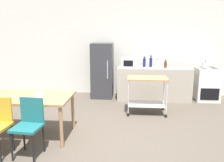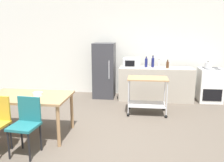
{
  "view_description": "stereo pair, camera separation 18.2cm",
  "coord_description": "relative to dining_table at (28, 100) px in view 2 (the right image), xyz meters",
  "views": [
    {
      "loc": [
        0.29,
        -3.93,
        1.91
      ],
      "look_at": [
        -0.14,
        1.2,
        0.8
      ],
      "focal_mm": 38.12,
      "sensor_mm": 36.0,
      "label": 1
    },
    {
      "loc": [
        0.47,
        -3.91,
        1.91
      ],
      "look_at": [
        -0.14,
        1.2,
        0.8
      ],
      "focal_mm": 38.12,
      "sensor_mm": 36.0,
      "label": 2
    }
  ],
  "objects": [
    {
      "name": "stove_oven",
      "position": [
        3.88,
        2.61,
        -0.22
      ],
      "size": [
        0.6,
        0.61,
        0.92
      ],
      "color": "white",
      "rests_on": "ground_plane"
    },
    {
      "name": "dining_table",
      "position": [
        0.0,
        0.0,
        0.0
      ],
      "size": [
        1.5,
        0.9,
        0.75
      ],
      "color": "#A37A51",
      "rests_on": "ground_plane"
    },
    {
      "name": "refrigerator",
      "position": [
        0.98,
        2.69,
        0.1
      ],
      "size": [
        0.6,
        0.63,
        1.55
      ],
      "color": "#333338",
      "rests_on": "ground_plane"
    },
    {
      "name": "bottle_sparkling_water",
      "position": [
        2.16,
        2.66,
        0.35
      ],
      "size": [
        0.08,
        0.08,
        0.29
      ],
      "color": "navy",
      "rests_on": "kitchen_counter"
    },
    {
      "name": "kitchen_cart",
      "position": [
        2.18,
        1.41,
        -0.1
      ],
      "size": [
        0.91,
        0.57,
        0.85
      ],
      "color": "#A37A51",
      "rests_on": "ground_plane"
    },
    {
      "name": "fruit_bowl",
      "position": [
        0.18,
        0.02,
        0.11
      ],
      "size": [
        0.17,
        0.17,
        0.06
      ],
      "primitive_type": "cylinder",
      "color": "white",
      "rests_on": "dining_table"
    },
    {
      "name": "kettle",
      "position": [
        3.77,
        2.51,
        0.33
      ],
      "size": [
        0.24,
        0.17,
        0.19
      ],
      "color": "silver",
      "rests_on": "stove_oven"
    },
    {
      "name": "bottle_hot_sauce",
      "position": [
        2.73,
        2.55,
        0.32
      ],
      "size": [
        0.07,
        0.07,
        0.23
      ],
      "color": "#4C2D19",
      "rests_on": "kitchen_counter"
    },
    {
      "name": "chair_teal",
      "position": [
        0.27,
        -0.65,
        -0.15
      ],
      "size": [
        0.44,
        0.44,
        0.89
      ],
      "rotation": [
        0.0,
        0.0,
        -0.1
      ],
      "color": "#1E666B",
      "rests_on": "ground_plane"
    },
    {
      "name": "back_wall",
      "position": [
        1.53,
        3.19,
        0.78
      ],
      "size": [
        8.4,
        0.12,
        2.9
      ],
      "primitive_type": "cube",
      "color": "silver",
      "rests_on": "ground_plane"
    },
    {
      "name": "bottle_wine",
      "position": [
        2.34,
        2.66,
        0.37
      ],
      "size": [
        0.08,
        0.08,
        0.32
      ],
      "color": "navy",
      "rests_on": "kitchen_counter"
    },
    {
      "name": "ground_plane",
      "position": [
        1.53,
        -0.01,
        -0.67
      ],
      "size": [
        12.0,
        12.0,
        0.0
      ],
      "primitive_type": "plane",
      "color": "brown"
    },
    {
      "name": "bottle_soy_sauce",
      "position": [
        2.51,
        2.68,
        0.32
      ],
      "size": [
        0.06,
        0.06,
        0.22
      ],
      "color": "silver",
      "rests_on": "kitchen_counter"
    },
    {
      "name": "kitchen_counter",
      "position": [
        2.43,
        2.59,
        -0.22
      ],
      "size": [
        2.0,
        0.64,
        0.9
      ],
      "primitive_type": "cube",
      "color": "#A89E8E",
      "rests_on": "ground_plane"
    },
    {
      "name": "microwave",
      "position": [
        1.76,
        2.57,
        0.36
      ],
      "size": [
        0.46,
        0.35,
        0.26
      ],
      "color": "silver",
      "rests_on": "kitchen_counter"
    }
  ]
}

